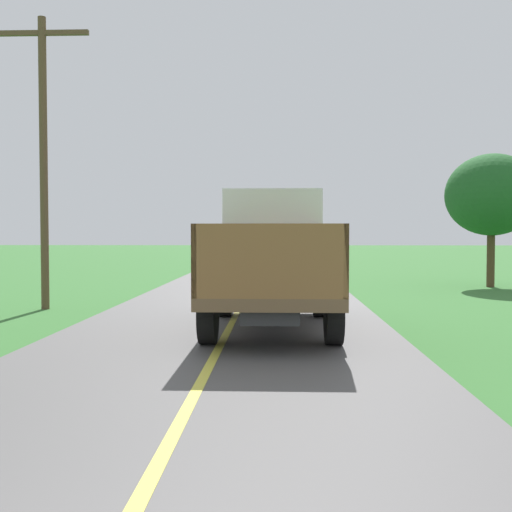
{
  "coord_description": "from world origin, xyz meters",
  "views": [
    {
      "loc": [
        0.96,
        -1.52,
        1.93
      ],
      "look_at": [
        0.43,
        12.88,
        1.4
      ],
      "focal_mm": 42.49,
      "sensor_mm": 36.0,
      "label": 1
    }
  ],
  "objects": [
    {
      "name": "roadside_tree_near_left",
      "position": [
        8.66,
        20.67,
        3.33
      ],
      "size": [
        3.28,
        3.28,
        4.81
      ],
      "color": "#4C3823",
      "rests_on": "ground"
    },
    {
      "name": "banana_truck_near",
      "position": [
        0.83,
        11.0,
        1.48
      ],
      "size": [
        2.38,
        5.82,
        2.8
      ],
      "color": "#2D2D30",
      "rests_on": "road_surface"
    },
    {
      "name": "utility_pole_roadside",
      "position": [
        -5.0,
        13.71,
        4.04
      ],
      "size": [
        2.37,
        0.2,
        7.39
      ],
      "color": "brown",
      "rests_on": "ground"
    }
  ]
}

